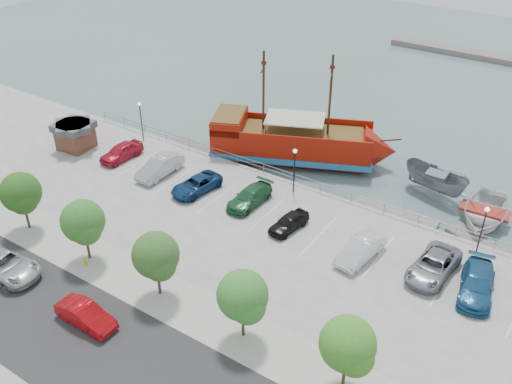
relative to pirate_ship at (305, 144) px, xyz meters
The scene contains 30 objects.
ground 14.00m from the pirate_ship, 78.32° to the right, with size 160.00×160.00×0.00m, color #516665.
street 29.73m from the pirate_ship, 84.58° to the right, with size 100.00×8.00×0.04m, color #292929.
sidewalk 23.77m from the pirate_ship, 83.21° to the right, with size 100.00×4.00×0.05m, color #AAA592.
seawall_railing 6.44m from the pirate_ship, 64.10° to the right, with size 50.00×0.06×1.00m.
pirate_ship is the anchor object (origin of this frame).
patrol_boat 12.95m from the pirate_ship, ahead, with size 2.40×6.37×2.46m, color slate.
speedboat 17.90m from the pirate_ship, ahead, with size 5.26×7.37×1.53m, color silver.
dock_west 11.26m from the pirate_ship, 156.80° to the right, with size 6.21×1.77×0.35m, color slate.
dock_mid 12.25m from the pirate_ship, 21.18° to the right, with size 7.39×2.11×0.42m, color gray.
dock_east 19.46m from the pirate_ship, 13.06° to the right, with size 6.34×1.81×0.36m, color slate.
shed 23.06m from the pirate_ship, 148.76° to the right, with size 3.56×3.56×2.72m.
street_van 29.61m from the pirate_ship, 107.58° to the right, with size 2.77×6.01×1.67m, color #A1A1A1.
street_sedan 28.35m from the pirate_ship, 90.48° to the right, with size 1.54×4.42×1.46m, color #B10B0F.
fire_hydrant 24.84m from the pirate_ship, 100.99° to the right, with size 0.26×0.26×0.76m.
lamp_post_left 16.88m from the pirate_ship, 155.01° to the right, with size 0.36×0.36×4.28m.
lamp_post_mid 7.87m from the pirate_ship, 68.37° to the right, with size 0.36×0.36×4.28m.
lamp_post_right 20.19m from the pirate_ship, 20.63° to the right, with size 0.36×0.36×4.28m.
tree_b 26.65m from the pirate_ship, 116.99° to the right, with size 3.30×3.20×5.00m.
tree_c 24.30m from the pirate_ship, 102.04° to the right, with size 3.30×3.20×5.00m.
tree_d 23.85m from the pirate_ship, 85.28° to the right, with size 3.30×3.20×5.00m.
tree_e 25.40m from the pirate_ship, 69.27° to the right, with size 3.30×3.20×5.00m.
tree_f 28.63m from the pirate_ship, 56.00° to the right, with size 3.30×3.20×5.00m.
parked_car_a 18.06m from the pirate_ship, 142.08° to the right, with size 1.86×4.62×1.57m, color #B7172B.
parked_car_b 14.52m from the pirate_ship, 128.67° to the right, with size 1.77×5.08×1.68m, color #A7ABB5.
parked_car_c 12.57m from the pirate_ship, 110.51° to the right, with size 2.27×4.91×1.37m, color navy.
parked_car_d 10.88m from the pirate_ship, 86.48° to the right, with size 2.01×4.94×1.43m, color #225930.
parked_car_e 13.24m from the pirate_ship, 66.27° to the right, with size 1.56×3.88×1.32m, color black.
parked_car_f 16.96m from the pirate_ship, 46.56° to the right, with size 1.69×4.83×1.59m, color silver.
parked_car_g 20.16m from the pirate_ship, 33.56° to the right, with size 2.56×5.54×1.54m, color gray.
parked_car_h 22.99m from the pirate_ship, 29.82° to the right, with size 2.23×5.47×1.59m, color #1E527C.
Camera 1 is at (20.93, -30.97, 27.05)m, focal length 40.00 mm.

